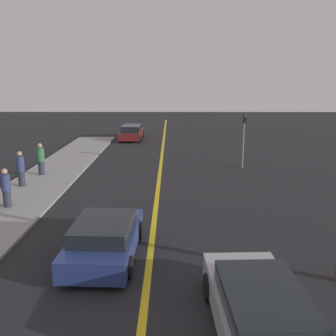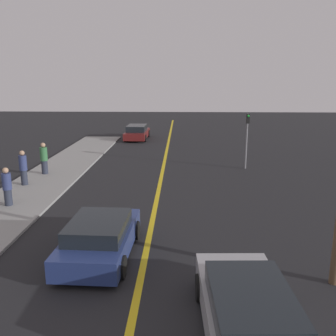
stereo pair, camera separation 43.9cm
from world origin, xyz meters
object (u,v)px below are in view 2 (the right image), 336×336
object	(u,v)px
pedestrian_near_curb	(7,187)
pedestrian_by_sign	(44,158)
car_ahead_center	(100,238)
traffic_light	(247,135)
pedestrian_far_standing	(23,168)
car_far_distant	(137,132)
car_near_right_lane	(249,314)

from	to	relation	value
pedestrian_near_curb	pedestrian_by_sign	bearing A→B (deg)	94.02
car_ahead_center	pedestrian_near_curb	bearing A→B (deg)	140.43
traffic_light	pedestrian_far_standing	bearing A→B (deg)	-160.12
car_far_distant	pedestrian_by_sign	bearing A→B (deg)	-104.73
car_far_distant	pedestrian_by_sign	xyz separation A→B (m)	(-3.67, -12.91, 0.36)
pedestrian_near_curb	car_ahead_center	bearing A→B (deg)	-41.59
pedestrian_far_standing	traffic_light	xyz separation A→B (m)	(11.69, 4.23, 1.09)
car_ahead_center	pedestrian_near_curb	distance (m)	6.40
car_ahead_center	pedestrian_near_curb	world-z (taller)	pedestrian_near_curb
car_far_distant	pedestrian_near_curb	bearing A→B (deg)	-99.10
car_ahead_center	pedestrian_far_standing	size ratio (longest dim) A/B	2.37
pedestrian_far_standing	car_ahead_center	bearing A→B (deg)	-53.72
car_ahead_center	car_near_right_lane	bearing A→B (deg)	-41.66
car_near_right_lane	pedestrian_by_sign	bearing A→B (deg)	121.83
pedestrian_far_standing	pedestrian_by_sign	bearing A→B (deg)	84.20
car_far_distant	car_near_right_lane	bearing A→B (deg)	-77.34
pedestrian_near_curb	traffic_light	world-z (taller)	traffic_light
pedestrian_near_curb	car_near_right_lane	bearing A→B (deg)	-42.54
pedestrian_near_curb	pedestrian_far_standing	size ratio (longest dim) A/B	0.93
pedestrian_by_sign	pedestrian_far_standing	bearing A→B (deg)	-95.80
car_near_right_lane	pedestrian_near_curb	world-z (taller)	pedestrian_near_curb
car_near_right_lane	car_ahead_center	xyz separation A→B (m)	(-3.84, 3.67, -0.01)
car_ahead_center	car_far_distant	bearing A→B (deg)	95.79
pedestrian_far_standing	pedestrian_by_sign	world-z (taller)	pedestrian_by_sign
pedestrian_by_sign	pedestrian_near_curb	bearing A→B (deg)	-85.98
car_near_right_lane	pedestrian_far_standing	world-z (taller)	pedestrian_far_standing
pedestrian_by_sign	traffic_light	xyz separation A→B (m)	(11.46, 1.98, 1.09)
pedestrian_by_sign	car_near_right_lane	bearing A→B (deg)	-55.81
pedestrian_by_sign	car_ahead_center	bearing A→B (deg)	-61.70
pedestrian_far_standing	traffic_light	world-z (taller)	traffic_light
pedestrian_near_curb	pedestrian_far_standing	distance (m)	3.15
traffic_light	car_far_distant	bearing A→B (deg)	125.48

